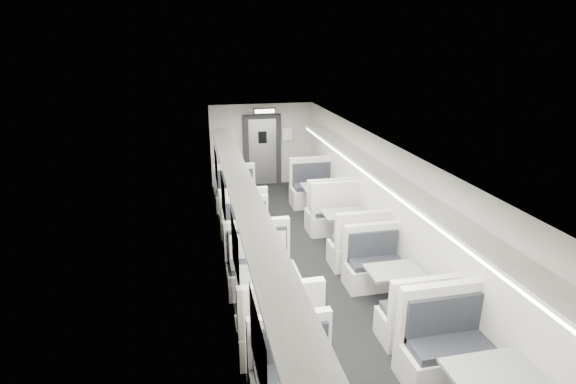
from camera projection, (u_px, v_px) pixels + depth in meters
name	position (u px, v px, depth m)	size (l,w,h in m)	color
room	(317.00, 223.00, 7.65)	(3.24, 12.24, 2.64)	black
booth_left_a	(239.00, 206.00, 10.74)	(1.05, 2.13, 1.14)	white
booth_left_b	(251.00, 246.00, 8.74)	(0.97, 1.97, 1.06)	white
booth_left_c	(268.00, 295.00, 6.96)	(1.14, 2.32, 1.24)	white
booth_right_a	(322.00, 201.00, 10.94)	(1.15, 2.33, 1.25)	white
booth_right_b	(345.00, 229.00, 9.38)	(1.09, 2.21, 1.18)	white
booth_right_c	(393.00, 289.00, 7.20)	(1.02, 2.08, 1.11)	white
passenger	(245.00, 202.00, 10.04)	(0.52, 0.34, 1.42)	black
window_a	(216.00, 166.00, 10.45)	(0.02, 1.18, 0.84)	black
window_b	(223.00, 198.00, 8.42)	(0.02, 1.18, 0.84)	black
window_c	(235.00, 249.00, 6.38)	(0.02, 1.18, 0.84)	black
window_d	(258.00, 348.00, 4.35)	(0.02, 1.18, 0.84)	black
luggage_rack_left	(245.00, 194.00, 6.89)	(0.46, 10.40, 0.09)	white
luggage_rack_right	(396.00, 184.00, 7.39)	(0.46, 10.40, 0.09)	white
vestibule_door	(262.00, 151.00, 13.19)	(1.10, 0.13, 2.10)	black
exit_sign	(264.00, 111.00, 12.33)	(0.62, 0.12, 0.16)	black
wall_notice	(287.00, 134.00, 13.17)	(0.32, 0.02, 0.40)	white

